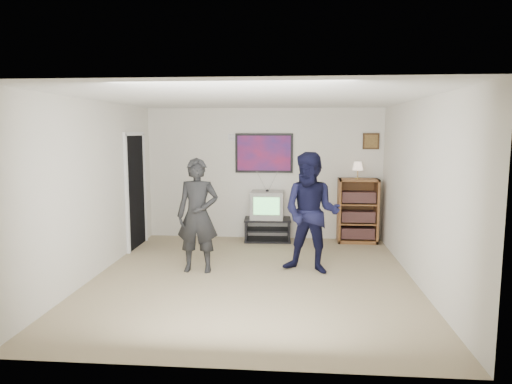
# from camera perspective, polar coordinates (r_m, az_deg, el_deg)

# --- Properties ---
(room_shell) EXTENTS (4.51, 5.00, 2.51)m
(room_shell) POSITION_cam_1_polar(r_m,az_deg,el_deg) (6.64, -0.19, 0.55)
(room_shell) COLOR #7F6C50
(room_shell) RESTS_ON ground
(media_stand) EXTENTS (0.89, 0.52, 0.43)m
(media_stand) POSITION_cam_1_polar(r_m,az_deg,el_deg) (8.66, 1.46, -4.72)
(media_stand) COLOR black
(media_stand) RESTS_ON room_shell
(crt_television) EXTENTS (0.61, 0.52, 0.51)m
(crt_television) POSITION_cam_1_polar(r_m,az_deg,el_deg) (8.57, 1.42, -1.62)
(crt_television) COLOR gray
(crt_television) RESTS_ON media_stand
(bookshelf) EXTENTS (0.73, 0.42, 1.19)m
(bookshelf) POSITION_cam_1_polar(r_m,az_deg,el_deg) (8.71, 12.58, -2.28)
(bookshelf) COLOR brown
(bookshelf) RESTS_ON room_shell
(table_lamp) EXTENTS (0.20, 0.20, 0.31)m
(table_lamp) POSITION_cam_1_polar(r_m,az_deg,el_deg) (8.56, 12.59, 2.65)
(table_lamp) COLOR beige
(table_lamp) RESTS_ON bookshelf
(person_tall) EXTENTS (0.61, 0.40, 1.68)m
(person_tall) POSITION_cam_1_polar(r_m,az_deg,el_deg) (6.74, -7.29, -2.92)
(person_tall) COLOR black
(person_tall) RESTS_ON room_shell
(person_short) EXTENTS (1.02, 0.89, 1.77)m
(person_short) POSITION_cam_1_polar(r_m,az_deg,el_deg) (6.68, 6.93, -2.62)
(person_short) COLOR black
(person_short) RESTS_ON room_shell
(controller_left) EXTENTS (0.05, 0.13, 0.04)m
(controller_left) POSITION_cam_1_polar(r_m,az_deg,el_deg) (6.87, -6.79, 0.05)
(controller_left) COLOR white
(controller_left) RESTS_ON person_tall
(controller_right) EXTENTS (0.06, 0.14, 0.04)m
(controller_right) POSITION_cam_1_polar(r_m,az_deg,el_deg) (6.91, 7.16, -1.44)
(controller_right) COLOR white
(controller_right) RESTS_ON person_short
(poster) EXTENTS (1.10, 0.03, 0.75)m
(poster) POSITION_cam_1_polar(r_m,az_deg,el_deg) (8.72, 1.01, 4.88)
(poster) COLOR black
(poster) RESTS_ON room_shell
(air_vent) EXTENTS (0.28, 0.02, 0.14)m
(air_vent) POSITION_cam_1_polar(r_m,az_deg,el_deg) (8.77, -2.60, 6.85)
(air_vent) COLOR white
(air_vent) RESTS_ON room_shell
(small_picture) EXTENTS (0.30, 0.03, 0.30)m
(small_picture) POSITION_cam_1_polar(r_m,az_deg,el_deg) (8.82, 14.18, 6.18)
(small_picture) COLOR #392112
(small_picture) RESTS_ON room_shell
(doorway) EXTENTS (0.03, 0.85, 2.00)m
(doorway) POSITION_cam_1_polar(r_m,az_deg,el_deg) (8.37, -14.86, 0.04)
(doorway) COLOR black
(doorway) RESTS_ON room_shell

